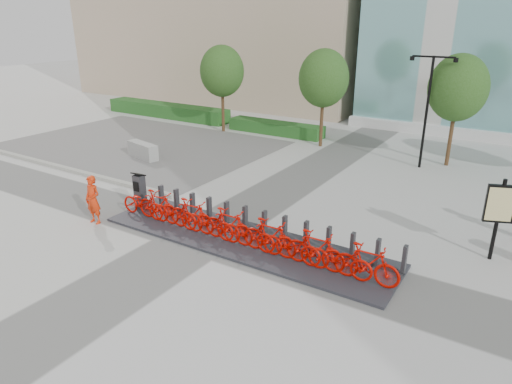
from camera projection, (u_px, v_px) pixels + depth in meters
The scene contains 27 objects.
ground at pixel (204, 235), 14.54m from camera, with size 120.00×120.00×0.00m, color #B7B7B7.
gravel_patch at pixel (140, 144), 25.06m from camera, with size 14.00×14.00×0.00m, color slate.
curb at pixel (59, 167), 21.01m from camera, with size 14.00×0.25×0.15m, color #A0A095.
hedge_a at pixel (167, 110), 32.04m from camera, with size 10.00×1.40×0.90m, color #1F4D21.
hedge_b at pixel (276, 128), 27.34m from camera, with size 6.00×1.20×0.70m, color #1F4D21.
tree_0 at pixel (222, 71), 26.74m from camera, with size 2.60×2.60×5.10m.
tree_1 at pixel (324, 78), 23.49m from camera, with size 2.60×2.60×5.10m.
tree_2 at pixel (458, 88), 20.25m from camera, with size 2.60×2.60×5.10m.
streetlamp at pixel (428, 99), 20.12m from camera, with size 2.00×0.20×5.00m.
dock_pad at pixel (244, 240), 14.11m from camera, with size 9.60×2.40×0.08m, color #2B2C33.
dock_rail_posts at pixel (263, 224), 14.11m from camera, with size 8.74×0.50×0.85m, color #303033, non-canonical shape.
bike_0 at pixel (143, 203), 15.60m from camera, with size 0.63×1.82×0.96m, color #C60900.
bike_1 at pixel (158, 206), 15.22m from camera, with size 0.50×1.77×1.06m, color #C60900.
bike_2 at pixel (175, 212), 14.88m from camera, with size 0.63×1.82×0.96m, color #C60900.
bike_3 at pixel (192, 215), 14.50m from camera, with size 0.50×1.77×1.06m, color #C60900.
bike_4 at pixel (210, 222), 14.16m from camera, with size 0.63×1.82×0.96m, color #C60900.
bike_5 at pixel (229, 226), 13.78m from camera, with size 0.50×1.77×1.06m, color #C60900.
bike_6 at pixel (249, 233), 13.44m from camera, with size 0.63×1.82×0.96m, color #C60900.
bike_7 at pixel (270, 237), 13.06m from camera, with size 0.50×1.77×1.06m, color #C60900.
bike_8 at pixel (292, 245), 12.72m from camera, with size 0.63×1.82×0.96m, color #C60900.
bike_9 at pixel (315, 250), 12.34m from camera, with size 0.50×1.77×1.06m, color #C60900.
bike_10 at pixel (340, 258), 12.00m from camera, with size 0.63×1.82×0.96m, color #C60900.
bike_11 at pixel (367, 264), 11.62m from camera, with size 0.50×1.77×1.06m, color #C60900.
kiosk at pixel (140, 191), 16.21m from camera, with size 0.42×0.36×1.36m.
worker_red at pixel (93, 200), 15.16m from camera, with size 0.60×0.40×1.66m, color red.
jersey_barrier at pixel (143, 151), 22.50m from camera, with size 1.98×0.54×0.77m, color #A9AAA2.
map_sign at pixel (500, 207), 12.55m from camera, with size 0.78×0.40×2.42m.
Camera 1 is at (8.39, -10.19, 6.45)m, focal length 32.00 mm.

